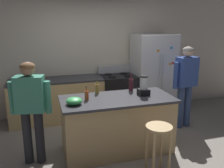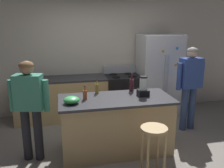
% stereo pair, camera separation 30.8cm
% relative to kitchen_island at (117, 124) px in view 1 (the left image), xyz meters
% --- Properties ---
extents(ground_plane, '(14.00, 14.00, 0.00)m').
position_rel_kitchen_island_xyz_m(ground_plane, '(0.00, 0.00, -0.46)').
color(ground_plane, gray).
extents(back_wall, '(8.00, 0.10, 2.70)m').
position_rel_kitchen_island_xyz_m(back_wall, '(0.00, 1.95, 0.89)').
color(back_wall, beige).
rests_on(back_wall, ground_plane).
extents(kitchen_island, '(1.78, 0.83, 0.91)m').
position_rel_kitchen_island_xyz_m(kitchen_island, '(0.00, 0.00, 0.00)').
color(kitchen_island, tan).
rests_on(kitchen_island, ground_plane).
extents(back_counter_run, '(2.00, 0.64, 0.91)m').
position_rel_kitchen_island_xyz_m(back_counter_run, '(-0.80, 1.55, -0.00)').
color(back_counter_run, tan).
rests_on(back_counter_run, ground_plane).
extents(refrigerator, '(0.90, 0.73, 1.79)m').
position_rel_kitchen_island_xyz_m(refrigerator, '(1.34, 1.50, 0.44)').
color(refrigerator, silver).
rests_on(refrigerator, ground_plane).
extents(stove_range, '(0.76, 0.65, 1.09)m').
position_rel_kitchen_island_xyz_m(stove_range, '(0.50, 1.52, 0.01)').
color(stove_range, black).
rests_on(stove_range, ground_plane).
extents(person_by_island_left, '(0.60, 0.30, 1.54)m').
position_rel_kitchen_island_xyz_m(person_by_island_left, '(-1.30, 0.01, 0.48)').
color(person_by_island_left, '#26262B').
rests_on(person_by_island_left, ground_plane).
extents(person_by_sink_right, '(0.60, 0.27, 1.61)m').
position_rel_kitchen_island_xyz_m(person_by_sink_right, '(1.55, 0.50, 0.52)').
color(person_by_sink_right, '#384C7A').
rests_on(person_by_sink_right, ground_plane).
extents(bar_stool, '(0.36, 0.36, 0.71)m').
position_rel_kitchen_island_xyz_m(bar_stool, '(0.35, -0.76, 0.10)').
color(bar_stool, tan).
rests_on(bar_stool, ground_plane).
extents(blender_appliance, '(0.17, 0.17, 0.32)m').
position_rel_kitchen_island_xyz_m(blender_appliance, '(0.45, 0.03, 0.59)').
color(blender_appliance, black).
rests_on(blender_appliance, kitchen_island).
extents(bottle_wine, '(0.08, 0.08, 0.32)m').
position_rel_kitchen_island_xyz_m(bottle_wine, '(0.35, 0.33, 0.57)').
color(bottle_wine, '#471923').
rests_on(bottle_wine, kitchen_island).
extents(bottle_vinegar, '(0.06, 0.06, 0.24)m').
position_rel_kitchen_island_xyz_m(bottle_vinegar, '(-0.25, 0.33, 0.54)').
color(bottle_vinegar, olive).
rests_on(bottle_vinegar, kitchen_island).
extents(bottle_cooking_sauce, '(0.06, 0.06, 0.22)m').
position_rel_kitchen_island_xyz_m(bottle_cooking_sauce, '(-0.48, 0.04, 0.53)').
color(bottle_cooking_sauce, '#B24C26').
rests_on(bottle_cooking_sauce, kitchen_island).
extents(mixing_bowl, '(0.23, 0.23, 0.11)m').
position_rel_kitchen_island_xyz_m(mixing_bowl, '(-0.70, -0.12, 0.50)').
color(mixing_bowl, '#3FB259').
rests_on(mixing_bowl, kitchen_island).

